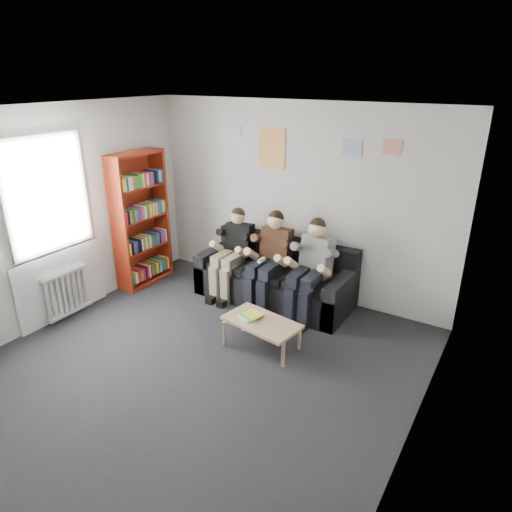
{
  "coord_description": "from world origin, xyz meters",
  "views": [
    {
      "loc": [
        2.77,
        -3.03,
        3.04
      ],
      "look_at": [
        0.08,
        1.3,
        0.96
      ],
      "focal_mm": 32.0,
      "sensor_mm": 36.0,
      "label": 1
    }
  ],
  "objects": [
    {
      "name": "room_shell",
      "position": [
        0.0,
        0.0,
        1.35
      ],
      "size": [
        5.0,
        5.0,
        5.0
      ],
      "color": "black",
      "rests_on": "ground"
    },
    {
      "name": "sofa",
      "position": [
        -0.08,
        2.09,
        0.3
      ],
      "size": [
        2.18,
        0.89,
        0.84
      ],
      "color": "black",
      "rests_on": "ground"
    },
    {
      "name": "bookshelf",
      "position": [
        -2.07,
        1.55,
        1.0
      ],
      "size": [
        0.3,
        0.9,
        1.99
      ],
      "rotation": [
        0.0,
        0.0,
        0.02
      ],
      "color": "maroon",
      "rests_on": "ground"
    },
    {
      "name": "coffee_table",
      "position": [
        0.4,
        0.91,
        0.31
      ],
      "size": [
        0.88,
        0.48,
        0.35
      ],
      "rotation": [
        0.0,
        0.0,
        -0.16
      ],
      "color": "tan",
      "rests_on": "ground"
    },
    {
      "name": "game_cases",
      "position": [
        0.25,
        0.9,
        0.38
      ],
      "size": [
        0.25,
        0.22,
        0.05
      ],
      "rotation": [
        0.0,
        0.0,
        -0.42
      ],
      "color": "silver",
      "rests_on": "coffee_table"
    },
    {
      "name": "person_left",
      "position": [
        -0.69,
        1.89,
        0.64
      ],
      "size": [
        0.38,
        0.8,
        1.27
      ],
      "rotation": [
        0.0,
        0.0,
        0.13
      ],
      "color": "black",
      "rests_on": "sofa"
    },
    {
      "name": "person_middle",
      "position": [
        -0.08,
        1.89,
        0.66
      ],
      "size": [
        0.4,
        0.86,
        1.32
      ],
      "rotation": [
        0.0,
        0.0,
        0.09
      ],
      "color": "#472417",
      "rests_on": "sofa"
    },
    {
      "name": "person_right",
      "position": [
        0.53,
        1.89,
        0.66
      ],
      "size": [
        0.4,
        0.86,
        1.31
      ],
      "rotation": [
        0.0,
        0.0,
        -0.15
      ],
      "color": "silver",
      "rests_on": "sofa"
    },
    {
      "name": "radiator",
      "position": [
        -2.15,
        0.2,
        0.35
      ],
      "size": [
        0.1,
        0.64,
        0.6
      ],
      "color": "white",
      "rests_on": "ground"
    },
    {
      "name": "window",
      "position": [
        -2.22,
        0.2,
        1.03
      ],
      "size": [
        0.05,
        1.3,
        2.36
      ],
      "color": "white",
      "rests_on": "room_shell"
    },
    {
      "name": "poster_large",
      "position": [
        -0.4,
        2.49,
        2.05
      ],
      "size": [
        0.42,
        0.01,
        0.55
      ],
      "primitive_type": "cube",
      "color": "#E5BD50",
      "rests_on": "room_shell"
    },
    {
      "name": "poster_blue",
      "position": [
        0.75,
        2.49,
        2.15
      ],
      "size": [
        0.25,
        0.01,
        0.2
      ],
      "primitive_type": "cube",
      "color": "#4182DD",
      "rests_on": "room_shell"
    },
    {
      "name": "poster_pink",
      "position": [
        1.25,
        2.49,
        2.2
      ],
      "size": [
        0.22,
        0.01,
        0.18
      ],
      "primitive_type": "cube",
      "color": "#C53D93",
      "rests_on": "room_shell"
    },
    {
      "name": "poster_sign",
      "position": [
        -1.0,
        2.49,
        2.25
      ],
      "size": [
        0.2,
        0.01,
        0.14
      ],
      "primitive_type": "cube",
      "color": "silver",
      "rests_on": "room_shell"
    }
  ]
}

